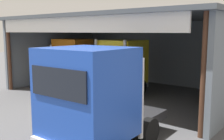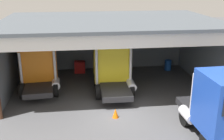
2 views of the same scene
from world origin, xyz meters
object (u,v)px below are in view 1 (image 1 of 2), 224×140
(truck_orange_center_right_bay, at_px, (71,61))
(truck_yellow_right_bay, at_px, (120,67))
(tool_cart, at_px, (127,76))
(traffic_cone, at_px, (66,103))
(truck_blue_center_left_bay, at_px, (94,100))
(oil_drum, at_px, (223,89))

(truck_orange_center_right_bay, bearing_deg, truck_yellow_right_bay, -9.03)
(truck_yellow_right_bay, xyz_separation_m, tool_cart, (-2.32, 4.02, -1.35))
(truck_yellow_right_bay, xyz_separation_m, traffic_cone, (-0.36, -4.33, -1.57))
(truck_blue_center_left_bay, relative_size, traffic_cone, 9.40)
(tool_cart, distance_m, traffic_cone, 8.58)
(oil_drum, relative_size, tool_cart, 0.90)
(truck_yellow_right_bay, relative_size, traffic_cone, 8.97)
(truck_yellow_right_bay, relative_size, truck_blue_center_left_bay, 0.95)
(traffic_cone, bearing_deg, truck_orange_center_right_bay, 135.01)
(truck_orange_center_right_bay, height_order, truck_yellow_right_bay, truck_yellow_right_bay)
(truck_orange_center_right_bay, height_order, truck_blue_center_left_bay, truck_blue_center_left_bay)
(truck_yellow_right_bay, height_order, oil_drum, truck_yellow_right_bay)
(truck_yellow_right_bay, bearing_deg, traffic_cone, -93.94)
(truck_orange_center_right_bay, height_order, tool_cart, truck_orange_center_right_bay)
(truck_yellow_right_bay, distance_m, truck_blue_center_left_bay, 8.57)
(truck_blue_center_left_bay, xyz_separation_m, oil_drum, (0.94, 11.08, -1.44))
(oil_drum, height_order, traffic_cone, oil_drum)
(oil_drum, bearing_deg, truck_blue_center_left_bay, -94.84)
(oil_drum, bearing_deg, truck_yellow_right_bay, -145.13)
(truck_orange_center_right_bay, bearing_deg, tool_cart, 47.56)
(truck_blue_center_left_bay, bearing_deg, truck_orange_center_right_bay, -41.12)
(truck_yellow_right_bay, bearing_deg, oil_drum, 35.73)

